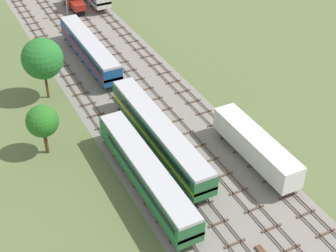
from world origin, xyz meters
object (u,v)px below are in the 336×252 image
freight_boxcar_centre_nearest (256,146)px  diesel_railcar_far_left_near (146,172)px  passenger_coach_left_mid (159,132)px  shunter_loco_centre_left_far (73,0)px  diesel_railcar_left_midfar (89,48)px

freight_boxcar_centre_nearest → diesel_railcar_far_left_near: diesel_railcar_far_left_near is taller
freight_boxcar_centre_nearest → passenger_coach_left_mid: passenger_coach_left_mid is taller
diesel_railcar_far_left_near → shunter_loco_centre_left_far: size_ratio=2.42×
freight_boxcar_centre_nearest → shunter_loco_centre_left_far: size_ratio=1.65×
diesel_railcar_left_midfar → passenger_coach_left_mid: bearing=-90.0°
passenger_coach_left_mid → shunter_loco_centre_left_far: (4.40, 46.00, -0.60)m
diesel_railcar_far_left_near → shunter_loco_centre_left_far: bearing=80.3°
passenger_coach_left_mid → shunter_loco_centre_left_far: bearing=84.5°
freight_boxcar_centre_nearest → diesel_railcar_far_left_near: bearing=173.7°
freight_boxcar_centre_nearest → diesel_railcar_left_midfar: bearing=105.5°
diesel_railcar_far_left_near → passenger_coach_left_mid: same height
diesel_railcar_left_midfar → shunter_loco_centre_left_far: diesel_railcar_left_midfar is taller
passenger_coach_left_mid → diesel_railcar_far_left_near: bearing=-127.3°
diesel_railcar_far_left_near → shunter_loco_centre_left_far: (8.81, 51.77, -0.59)m
diesel_railcar_left_midfar → freight_boxcar_centre_nearest: bearing=-74.5°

